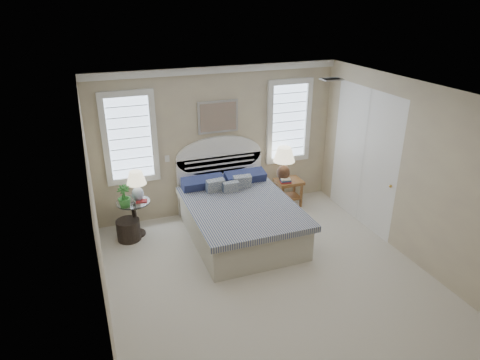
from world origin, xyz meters
name	(u,v)px	position (x,y,z in m)	size (l,w,h in m)	color
floor	(273,282)	(0.00, 0.00, 0.00)	(4.50, 5.00, 0.01)	beige
ceiling	(280,95)	(0.00, 0.00, 2.70)	(4.50, 5.00, 0.01)	white
wall_back	(218,142)	(0.00, 2.50, 1.35)	(4.50, 0.02, 2.70)	beige
wall_left	(97,228)	(-2.25, 0.00, 1.35)	(0.02, 5.00, 2.70)	beige
wall_right	(414,175)	(2.25, 0.00, 1.35)	(0.02, 5.00, 2.70)	beige
crown_molding	(217,69)	(0.00, 2.46, 2.64)	(4.50, 0.08, 0.12)	white
hvac_vent	(332,79)	(1.20, 0.80, 2.68)	(0.30, 0.20, 0.02)	#B2B2B2
switch_plate	(167,159)	(-0.95, 2.48, 1.15)	(0.08, 0.01, 0.12)	white
window_left	(130,138)	(-1.55, 2.48, 1.60)	(0.90, 0.06, 1.60)	#AFC4DE
window_right	(289,121)	(1.40, 2.48, 1.60)	(0.90, 0.06, 1.60)	#AFC4DE
painting	(218,117)	(0.00, 2.46, 1.82)	(0.74, 0.04, 0.58)	silver
closet_door	(363,158)	(2.23, 1.20, 1.20)	(0.02, 1.80, 2.40)	white
bed	(238,214)	(0.00, 1.46, 0.39)	(1.72, 2.28, 1.47)	beige
side_table_left	(134,215)	(-1.65, 2.05, 0.39)	(0.56, 0.56, 0.63)	black
nightstand_right	(289,187)	(1.30, 2.15, 0.39)	(0.50, 0.40, 0.53)	brown
floor_pot	(129,230)	(-1.78, 1.93, 0.18)	(0.39, 0.39, 0.36)	black
lamp_left	(137,183)	(-1.56, 2.07, 0.95)	(0.40, 0.40, 0.53)	white
lamp_right	(284,160)	(1.20, 2.20, 0.94)	(0.53, 0.53, 0.67)	black
potted_plant	(124,196)	(-1.79, 1.90, 0.82)	(0.21, 0.21, 0.38)	#2F7735
books_left	(142,201)	(-1.51, 1.99, 0.64)	(0.19, 0.15, 0.02)	#A5292C
books_right	(286,181)	(1.19, 2.08, 0.57)	(0.22, 0.17, 0.08)	#A5292C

